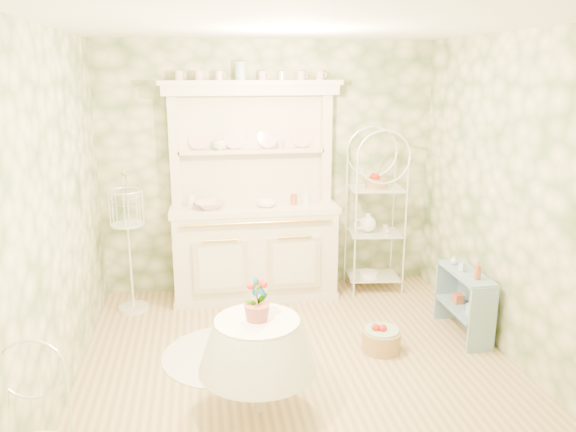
{
  "coord_description": "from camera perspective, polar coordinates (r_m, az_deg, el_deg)",
  "views": [
    {
      "loc": [
        -0.75,
        -4.19,
        2.39
      ],
      "look_at": [
        0.0,
        0.5,
        1.15
      ],
      "focal_mm": 35.0,
      "sensor_mm": 36.0,
      "label": 1
    }
  ],
  "objects": [
    {
      "name": "floor",
      "position": [
        4.89,
        0.95,
        -14.67
      ],
      "size": [
        3.6,
        3.6,
        0.0
      ],
      "primitive_type": "plane",
      "color": "tan",
      "rests_on": "ground"
    },
    {
      "name": "ceiling",
      "position": [
        4.27,
        1.11,
        18.78
      ],
      "size": [
        3.6,
        3.6,
        0.0
      ],
      "primitive_type": "plane",
      "color": "white",
      "rests_on": "floor"
    },
    {
      "name": "wall_left",
      "position": [
        4.45,
        -22.46,
        -0.04
      ],
      "size": [
        3.6,
        3.6,
        0.0
      ],
      "primitive_type": "plane",
      "color": "beige",
      "rests_on": "floor"
    },
    {
      "name": "wall_right",
      "position": [
        5.02,
        21.73,
        1.6
      ],
      "size": [
        3.6,
        3.6,
        0.0
      ],
      "primitive_type": "plane",
      "color": "beige",
      "rests_on": "floor"
    },
    {
      "name": "wall_back",
      "position": [
        6.13,
        -1.91,
        4.85
      ],
      "size": [
        3.6,
        3.6,
        0.0
      ],
      "primitive_type": "plane",
      "color": "beige",
      "rests_on": "floor"
    },
    {
      "name": "wall_front",
      "position": [
        2.71,
        7.71,
        -8.07
      ],
      "size": [
        3.6,
        3.6,
        0.0
      ],
      "primitive_type": "plane",
      "color": "beige",
      "rests_on": "floor"
    },
    {
      "name": "kitchen_dresser",
      "position": [
        5.87,
        -3.49,
        2.36
      ],
      "size": [
        1.87,
        0.61,
        2.29
      ],
      "primitive_type": "cube",
      "color": "silver",
      "rests_on": "floor"
    },
    {
      "name": "bakers_rack",
      "position": [
        6.18,
        8.87,
        0.5
      ],
      "size": [
        0.6,
        0.46,
        1.8
      ],
      "primitive_type": "cube",
      "rotation": [
        0.0,
        0.0,
        -0.12
      ],
      "color": "white",
      "rests_on": "floor"
    },
    {
      "name": "side_shelf",
      "position": [
        5.47,
        17.44,
        -8.37
      ],
      "size": [
        0.3,
        0.75,
        0.63
      ],
      "primitive_type": "cube",
      "rotation": [
        0.0,
        0.0,
        0.04
      ],
      "color": "#7897AF",
      "rests_on": "floor"
    },
    {
      "name": "round_table",
      "position": [
        4.12,
        -3.09,
        -15.12
      ],
      "size": [
        0.84,
        0.84,
        0.69
      ],
      "primitive_type": "cylinder",
      "rotation": [
        0.0,
        0.0,
        0.43
      ],
      "color": "white",
      "rests_on": "floor"
    },
    {
      "name": "birdcage_stand",
      "position": [
        5.81,
        -15.88,
        -2.27
      ],
      "size": [
        0.36,
        0.36,
        1.51
      ],
      "primitive_type": "cube",
      "rotation": [
        0.0,
        0.0,
        0.01
      ],
      "color": "white",
      "rests_on": "floor"
    },
    {
      "name": "floor_basket",
      "position": [
        5.09,
        9.46,
        -12.2
      ],
      "size": [
        0.35,
        0.35,
        0.22
      ],
      "primitive_type": "cylinder",
      "rotation": [
        0.0,
        0.0,
        0.03
      ],
      "color": "tan",
      "rests_on": "floor"
    },
    {
      "name": "lace_rug",
      "position": [
        5.03,
        -6.22,
        -13.81
      ],
      "size": [
        1.4,
        1.4,
        0.01
      ],
      "primitive_type": "cylinder",
      "rotation": [
        0.0,
        0.0,
        0.31
      ],
      "color": "white",
      "rests_on": "floor"
    },
    {
      "name": "bowl_floral",
      "position": [
        5.82,
        -7.96,
        0.83
      ],
      "size": [
        0.36,
        0.36,
        0.07
      ],
      "primitive_type": "imported",
      "rotation": [
        0.0,
        0.0,
        0.21
      ],
      "color": "white",
      "rests_on": "kitchen_dresser"
    },
    {
      "name": "bowl_white",
      "position": [
        5.84,
        -2.18,
        1.02
      ],
      "size": [
        0.27,
        0.27,
        0.07
      ],
      "primitive_type": "imported",
      "rotation": [
        0.0,
        0.0,
        0.37
      ],
      "color": "white",
      "rests_on": "kitchen_dresser"
    },
    {
      "name": "cup_left",
      "position": [
        5.93,
        -6.95,
        6.96
      ],
      "size": [
        0.18,
        0.18,
        0.11
      ],
      "primitive_type": "imported",
      "rotation": [
        0.0,
        0.0,
        -0.37
      ],
      "color": "white",
      "rests_on": "kitchen_dresser"
    },
    {
      "name": "cup_right",
      "position": [
        5.98,
        -0.73,
        7.14
      ],
      "size": [
        0.1,
        0.1,
        0.08
      ],
      "primitive_type": "imported",
      "rotation": [
        0.0,
        0.0,
        0.17
      ],
      "color": "white",
      "rests_on": "kitchen_dresser"
    },
    {
      "name": "potted_geranium",
      "position": [
        3.9,
        -3.13,
        -8.67
      ],
      "size": [
        0.19,
        0.16,
        0.31
      ],
      "primitive_type": "imported",
      "rotation": [
        0.0,
        0.0,
        0.41
      ],
      "color": "#3F7238",
      "rests_on": "round_table"
    },
    {
      "name": "bottle_amber",
      "position": [
        5.2,
        18.72,
        -5.38
      ],
      "size": [
        0.08,
        0.08,
        0.15
      ],
      "primitive_type": "imported",
      "rotation": [
        0.0,
        0.0,
        -0.34
      ],
      "color": "#AC4E2A",
      "rests_on": "side_shelf"
    },
    {
      "name": "bottle_blue",
      "position": [
        5.36,
        17.29,
        -4.98
      ],
      "size": [
        0.07,
        0.07,
        0.11
      ],
      "primitive_type": "imported",
      "rotation": [
        0.0,
        0.0,
        0.43
      ],
      "color": "#A0C1D4",
      "rests_on": "side_shelf"
    },
    {
      "name": "bottle_glass",
      "position": [
        5.53,
        16.49,
        -4.38
      ],
      "size": [
        0.08,
        0.08,
        0.09
      ],
      "primitive_type": "imported",
      "rotation": [
        0.0,
        0.0,
        0.36
      ],
      "color": "silver",
      "rests_on": "side_shelf"
    }
  ]
}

